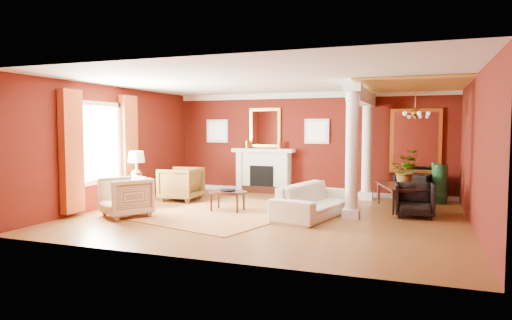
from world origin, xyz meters
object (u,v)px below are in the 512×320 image
at_px(side_table, 137,170).
at_px(dining_table, 403,190).
at_px(armchair_leopard, 181,182).
at_px(coffee_table, 228,193).
at_px(armchair_stripe, 126,195).
at_px(sofa, 315,195).

relative_size(side_table, dining_table, 0.84).
xyz_separation_m(armchair_leopard, coffee_table, (1.78, -1.01, -0.06)).
relative_size(coffee_table, side_table, 0.68).
distance_m(armchair_leopard, armchair_stripe, 2.35).
xyz_separation_m(side_table, dining_table, (6.02, 1.84, -0.44)).
bearing_deg(armchair_leopard, dining_table, 94.81).
height_order(armchair_leopard, coffee_table, armchair_leopard).
distance_m(armchair_leopard, dining_table, 5.55).
bearing_deg(sofa, dining_table, -36.44).
xyz_separation_m(sofa, side_table, (-4.27, -0.31, 0.42)).
bearing_deg(coffee_table, dining_table, 23.47).
relative_size(sofa, dining_table, 1.47).
height_order(armchair_leopard, dining_table, armchair_leopard).
bearing_deg(armchair_stripe, armchair_leopard, 122.69).
bearing_deg(side_table, sofa, 4.15).
relative_size(armchair_leopard, coffee_table, 1.06).
height_order(armchair_stripe, side_table, side_table).
distance_m(armchair_stripe, coffee_table, 2.23).
bearing_deg(armchair_leopard, armchair_stripe, -1.50).
height_order(sofa, side_table, side_table).
bearing_deg(side_table, armchair_stripe, -66.25).
bearing_deg(coffee_table, side_table, -174.63).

